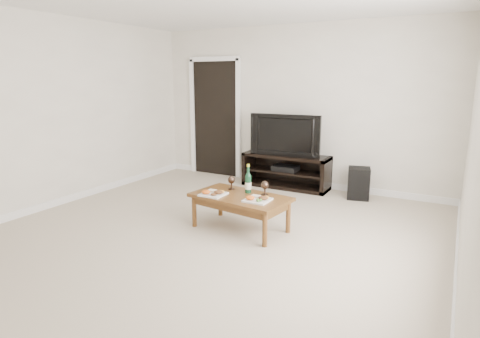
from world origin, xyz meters
name	(u,v)px	position (x,y,z in m)	size (l,w,h in m)	color
floor	(203,240)	(0.00, 0.00, 0.00)	(5.50, 5.50, 0.00)	#B9AF95
back_wall	(296,107)	(0.00, 2.77, 1.30)	(5.00, 0.04, 2.60)	silver
doorway	(215,119)	(-1.55, 2.73, 1.02)	(0.90, 0.02, 2.05)	black
media_console	(286,171)	(-0.04, 2.50, 0.28)	(1.42, 0.45, 0.55)	black
television	(287,134)	(-0.04, 2.50, 0.88)	(1.15, 0.15, 0.66)	black
av_receiver	(286,168)	(-0.04, 2.48, 0.33)	(0.40, 0.30, 0.08)	black
subwoofer	(359,183)	(1.15, 2.44, 0.23)	(0.31, 0.31, 0.47)	black
coffee_table	(240,213)	(0.21, 0.48, 0.21)	(1.14, 0.62, 0.42)	brown
plate_left	(213,192)	(-0.08, 0.35, 0.45)	(0.27, 0.27, 0.07)	white
plate_right	(258,198)	(0.48, 0.39, 0.45)	(0.27, 0.27, 0.07)	white
wine_bottle	(248,179)	(0.24, 0.63, 0.59)	(0.07, 0.07, 0.35)	#0E361F
goblet_left	(231,183)	(-0.01, 0.67, 0.51)	(0.09, 0.09, 0.17)	#3C2B20
goblet_right	(265,188)	(0.45, 0.64, 0.51)	(0.09, 0.09, 0.17)	#3C2B20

